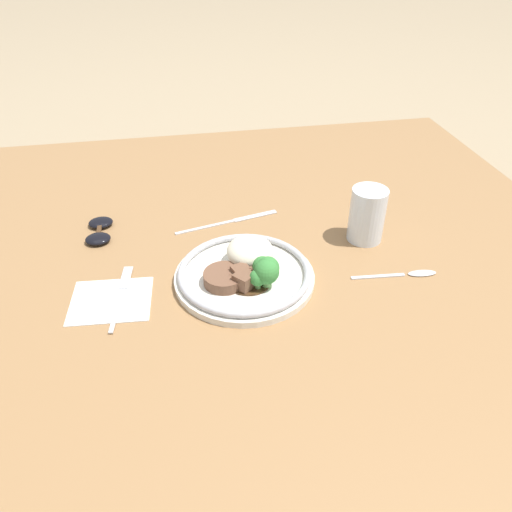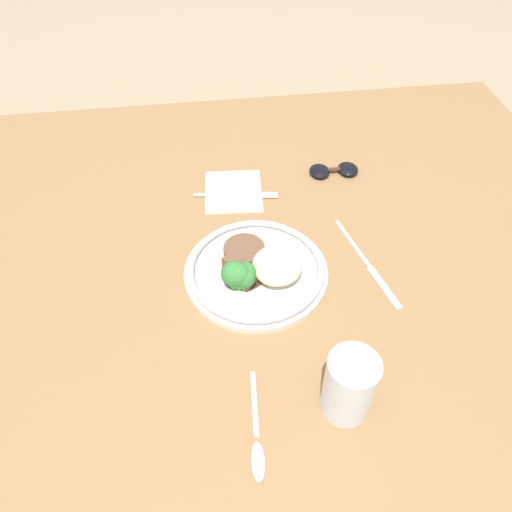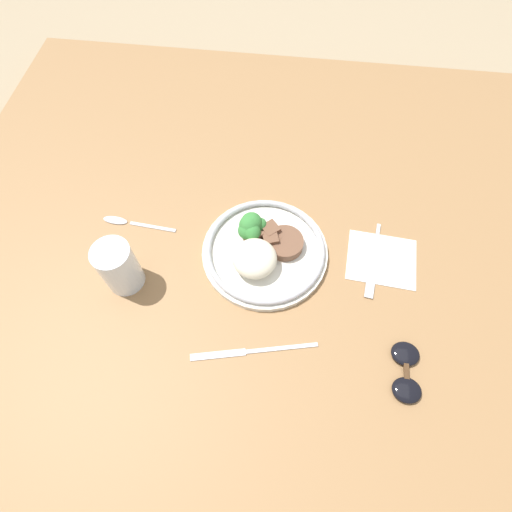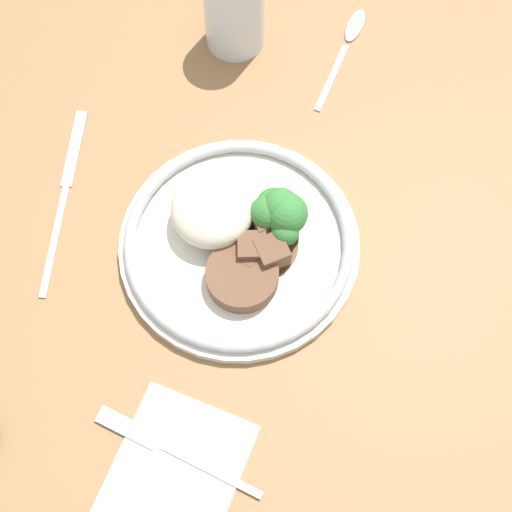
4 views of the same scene
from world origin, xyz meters
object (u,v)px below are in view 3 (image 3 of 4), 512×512
spoon (125,222)px  sunglasses (406,372)px  knife (249,352)px  fork (373,267)px  juice_glass (119,268)px  plate (263,248)px

spoon → sunglasses: 0.60m
knife → spoon: size_ratio=1.40×
fork → knife: 0.29m
spoon → sunglasses: (-0.55, 0.24, 0.01)m
juice_glass → spoon: 0.14m
juice_glass → knife: (-0.25, 0.11, -0.05)m
sunglasses → juice_glass: bearing=-11.1°
fork → sunglasses: size_ratio=1.62×
fork → knife: (0.21, 0.19, -0.00)m
knife → spoon: (0.29, -0.23, 0.00)m
juice_glass → sunglasses: juice_glass is taller
juice_glass → sunglasses: size_ratio=1.03×
plate → fork: size_ratio=1.45×
fork → juice_glass: bearing=-71.7°
plate → sunglasses: size_ratio=2.35×
plate → knife: bearing=89.9°
plate → juice_glass: 0.26m
juice_glass → fork: (-0.46, -0.08, -0.05)m
plate → juice_glass: bearing=19.8°
fork → sunglasses: 0.20m
knife → sunglasses: sunglasses is taller
plate → spoon: 0.29m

